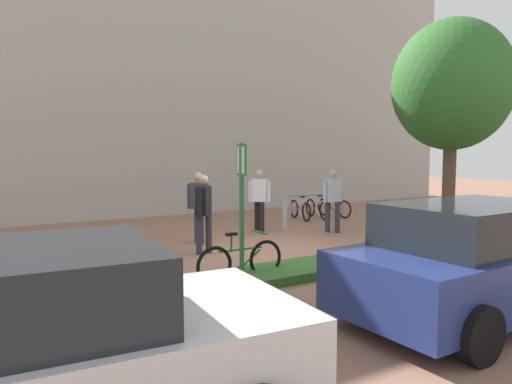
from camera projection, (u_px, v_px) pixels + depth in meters
name	position (u px, v px, depth m)	size (l,w,h in m)	color
ground_plane	(272.00, 253.00, 10.52)	(60.00, 60.00, 0.00)	#936651
building_facade	(151.00, 71.00, 16.58)	(28.00, 1.20, 10.00)	#B2ADA3
planter_strip	(325.00, 266.00, 8.99)	(7.00, 1.10, 0.16)	#336028
tree_sidewalk	(452.00, 86.00, 10.42)	(2.58, 2.58, 5.09)	brown
parking_sign_post	(242.00, 192.00, 7.93)	(0.08, 0.36, 2.36)	#2D7238
bike_at_sign	(241.00, 261.00, 8.21)	(1.68, 0.42, 0.86)	black
bike_rack_cluster	(317.00, 208.00, 15.97)	(2.10, 1.63, 0.83)	#99999E
bollard_steel	(285.00, 213.00, 13.72)	(0.16, 0.16, 0.90)	#ADADB2
person_shirt_blue	(259.00, 197.00, 13.14)	(0.48, 0.45, 1.72)	black
person_suited_navy	(204.00, 209.00, 10.34)	(0.45, 0.47, 1.72)	#2D2D38
person_casual_tan	(333.00, 197.00, 13.09)	(0.61, 0.36, 1.72)	#2D2D38
person_suited_dark	(199.00, 203.00, 11.52)	(0.44, 0.49, 1.72)	#2D2D38
car_white_hatch	(4.00, 361.00, 3.35)	(4.42, 2.28, 1.54)	silver
car_navy_sedan	(480.00, 260.00, 6.46)	(4.34, 2.09, 1.54)	navy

